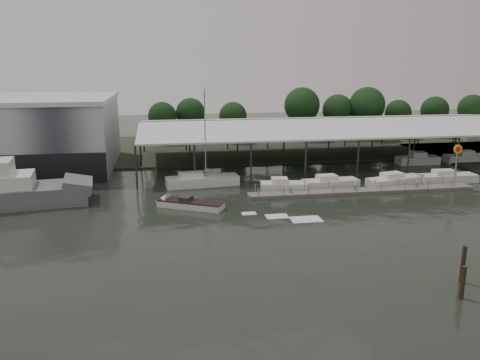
{
  "coord_description": "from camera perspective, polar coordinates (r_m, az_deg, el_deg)",
  "views": [
    {
      "loc": [
        -8.17,
        -41.34,
        15.47
      ],
      "look_at": [
        -0.18,
        8.78,
        2.5
      ],
      "focal_mm": 35.0,
      "sensor_mm": 36.0,
      "label": 1
    }
  ],
  "objects": [
    {
      "name": "ground",
      "position": [
        44.89,
        2.0,
        -5.83
      ],
      "size": [
        200.0,
        200.0,
        0.0
      ],
      "primitive_type": "plane",
      "color": "black",
      "rests_on": "ground"
    },
    {
      "name": "land_strip_far",
      "position": [
        85.14,
        -3.41,
        3.91
      ],
      "size": [
        140.0,
        30.0,
        0.3
      ],
      "color": "#333628",
      "rests_on": "ground"
    },
    {
      "name": "storage_warehouse",
      "position": [
        74.68,
        -24.47,
        5.22
      ],
      "size": [
        24.5,
        20.5,
        10.5
      ],
      "color": "#A9AFB4",
      "rests_on": "ground"
    },
    {
      "name": "covered_boat_shed",
      "position": [
        74.35,
        10.88,
        6.86
      ],
      "size": [
        58.24,
        24.0,
        6.96
      ],
      "color": "silver",
      "rests_on": "ground"
    },
    {
      "name": "floating_dock",
      "position": [
        58.36,
        14.69,
        -1.31
      ],
      "size": [
        28.0,
        2.0,
        1.4
      ],
      "color": "#625C56",
      "rests_on": "ground"
    },
    {
      "name": "shell_fuel_sign",
      "position": [
        63.29,
        24.93,
        2.48
      ],
      "size": [
        1.1,
        0.18,
        5.55
      ],
      "color": "gray",
      "rests_on": "ground"
    },
    {
      "name": "grey_trawler",
      "position": [
        56.93,
        -26.59,
        -1.34
      ],
      "size": [
        18.21,
        7.46,
        8.84
      ],
      "rotation": [
        0.0,
        0.0,
        0.13
      ],
      "color": "slate",
      "rests_on": "ground"
    },
    {
      "name": "white_sailboat",
      "position": [
        59.73,
        -4.76,
        -0.08
      ],
      "size": [
        9.45,
        3.63,
        12.33
      ],
      "rotation": [
        0.0,
        0.0,
        0.11
      ],
      "color": "silver",
      "rests_on": "ground"
    },
    {
      "name": "speedboat_underway",
      "position": [
        51.22,
        -6.69,
        -2.88
      ],
      "size": [
        17.47,
        9.84,
        2.0
      ],
      "rotation": [
        0.0,
        0.0,
        2.67
      ],
      "color": "silver",
      "rests_on": "ground"
    },
    {
      "name": "moored_cruiser_0",
      "position": [
        57.4,
        5.25,
        -0.73
      ],
      "size": [
        5.78,
        2.9,
        1.7
      ],
      "rotation": [
        0.0,
        0.0,
        -0.13
      ],
      "color": "silver",
      "rests_on": "ground"
    },
    {
      "name": "moored_cruiser_1",
      "position": [
        59.66,
        10.9,
        -0.35
      ],
      "size": [
        7.18,
        2.68,
        1.7
      ],
      "rotation": [
        0.0,
        0.0,
        0.07
      ],
      "color": "silver",
      "rests_on": "ground"
    },
    {
      "name": "moored_cruiser_2",
      "position": [
        62.98,
        18.34,
        -0.05
      ],
      "size": [
        8.1,
        3.99,
        1.7
      ],
      "rotation": [
        0.0,
        0.0,
        0.24
      ],
      "color": "silver",
      "rests_on": "ground"
    },
    {
      "name": "moored_cruiser_3",
      "position": [
        67.01,
        23.85,
        0.28
      ],
      "size": [
        7.71,
        2.23,
        1.7
      ],
      "rotation": [
        0.0,
        0.0,
        -0.0
      ],
      "color": "silver",
      "rests_on": "ground"
    },
    {
      "name": "horizon_tree_line",
      "position": [
        95.45,
        10.91,
        8.44
      ],
      "size": [
        69.98,
        9.99,
        10.53
      ],
      "color": "#302015",
      "rests_on": "ground"
    }
  ]
}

